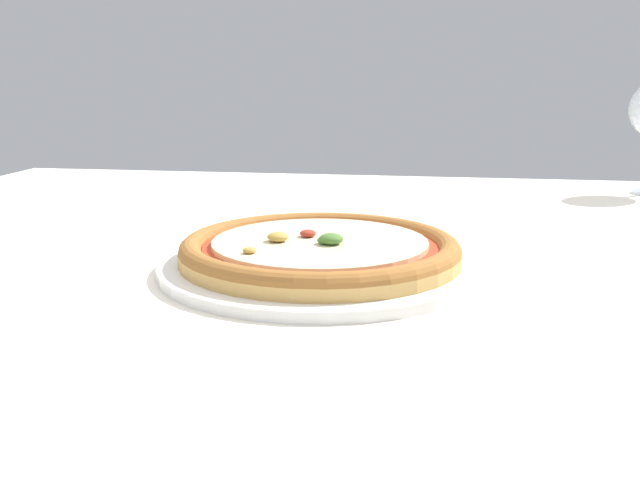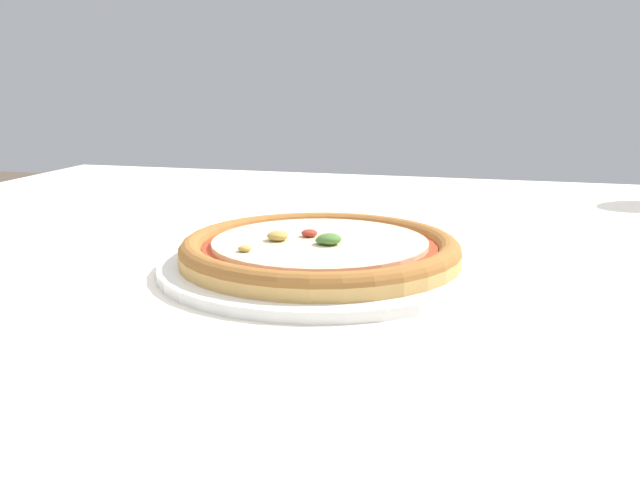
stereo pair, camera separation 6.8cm
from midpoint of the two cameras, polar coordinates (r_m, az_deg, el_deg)
name	(u,v)px [view 2 (the right image)]	position (r m, az deg, el deg)	size (l,w,h in m)	color
dining_table	(397,313)	(0.79, 8.64, -5.83)	(1.49, 1.13, 0.73)	brown
pizza_plate	(320,253)	(0.68, 2.85, -1.11)	(0.31, 0.31, 0.04)	white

